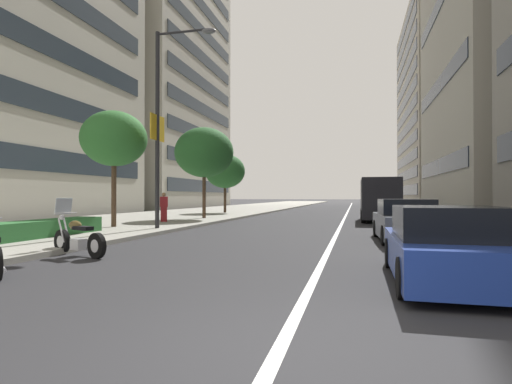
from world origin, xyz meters
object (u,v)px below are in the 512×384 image
at_px(street_tree_by_lamp_post, 204,153).
at_px(delivery_van_ahead, 379,199).
at_px(pedestrian_on_plaza, 164,207).
at_px(car_mid_block_traffic, 405,222).
at_px(motorcycle_second_in_row, 78,239).
at_px(car_approaching_light, 447,247).
at_px(street_tree_near_plaza_corner, 114,139).
at_px(street_tree_far_plaza, 225,171).
at_px(street_lamp_with_banners, 166,111).

bearing_deg(street_tree_by_lamp_post, delivery_van_ahead, -81.75).
bearing_deg(pedestrian_on_plaza, car_mid_block_traffic, -148.08).
height_order(motorcycle_second_in_row, car_approaching_light, motorcycle_second_in_row).
relative_size(delivery_van_ahead, street_tree_by_lamp_post, 1.00).
height_order(delivery_van_ahead, street_tree_near_plaza_corner, street_tree_near_plaza_corner).
relative_size(motorcycle_second_in_row, car_approaching_light, 0.51).
xyz_separation_m(street_tree_far_plaza, pedestrian_on_plaza, (-12.61, -0.67, -2.69)).
bearing_deg(car_approaching_light, street_tree_far_plaza, 26.58).
distance_m(street_tree_far_plaza, pedestrian_on_plaza, 12.92).
bearing_deg(pedestrian_on_plaza, car_approaching_light, -169.75).
relative_size(street_tree_by_lamp_post, street_tree_far_plaza, 1.16).
bearing_deg(street_tree_far_plaza, street_lamp_with_banners, -170.53).
relative_size(motorcycle_second_in_row, street_tree_by_lamp_post, 0.37).
height_order(delivery_van_ahead, pedestrian_on_plaza, delivery_van_ahead).
relative_size(motorcycle_second_in_row, street_lamp_with_banners, 0.25).
distance_m(street_lamp_with_banners, street_tree_by_lamp_post, 8.33).
distance_m(motorcycle_second_in_row, pedestrian_on_plaza, 11.47).
height_order(street_tree_by_lamp_post, pedestrian_on_plaza, street_tree_by_lamp_post).
height_order(motorcycle_second_in_row, street_lamp_with_banners, street_lamp_with_banners).
bearing_deg(car_mid_block_traffic, street_tree_far_plaza, 31.83).
bearing_deg(motorcycle_second_in_row, street_lamp_with_banners, -59.33).
relative_size(car_mid_block_traffic, street_tree_far_plaza, 0.88).
relative_size(car_approaching_light, street_tree_near_plaza_corner, 0.80).
bearing_deg(pedestrian_on_plaza, street_tree_by_lamp_post, -42.74).
bearing_deg(pedestrian_on_plaza, delivery_van_ahead, -96.37).
height_order(motorcycle_second_in_row, pedestrian_on_plaza, pedestrian_on_plaza).
height_order(street_tree_near_plaza_corner, pedestrian_on_plaza, street_tree_near_plaza_corner).
xyz_separation_m(delivery_van_ahead, street_tree_far_plaza, (6.97, 12.07, 2.25)).
xyz_separation_m(car_approaching_light, street_tree_by_lamp_post, (16.48, 10.81, 3.65)).
distance_m(street_tree_near_plaza_corner, street_tree_far_plaza, 16.44).
bearing_deg(car_mid_block_traffic, motorcycle_second_in_row, 120.63).
bearing_deg(motorcycle_second_in_row, delivery_van_ahead, -93.97).
bearing_deg(street_tree_near_plaza_corner, pedestrian_on_plaza, -8.14).
xyz_separation_m(car_approaching_light, car_mid_block_traffic, (6.87, -0.10, 0.03)).
bearing_deg(motorcycle_second_in_row, car_approaching_light, -166.65).
bearing_deg(street_tree_near_plaza_corner, street_tree_far_plaza, 0.45).
distance_m(car_mid_block_traffic, street_lamp_with_banners, 10.64).
bearing_deg(car_mid_block_traffic, street_tree_by_lamp_post, 46.27).
bearing_deg(pedestrian_on_plaza, street_tree_far_plaza, -29.66).
bearing_deg(street_tree_by_lamp_post, car_mid_block_traffic, -131.39).
height_order(car_approaching_light, car_mid_block_traffic, car_mid_block_traffic).
distance_m(motorcycle_second_in_row, delivery_van_ahead, 18.64).
distance_m(street_lamp_with_banners, pedestrian_on_plaza, 6.25).
xyz_separation_m(delivery_van_ahead, street_lamp_with_banners, (-9.71, 9.29, 3.81)).
height_order(delivery_van_ahead, street_tree_by_lamp_post, street_tree_by_lamp_post).
xyz_separation_m(delivery_van_ahead, street_tree_by_lamp_post, (-1.55, 10.67, 2.90)).
distance_m(car_approaching_light, street_tree_by_lamp_post, 20.04).
bearing_deg(delivery_van_ahead, pedestrian_on_plaza, 116.44).
bearing_deg(street_tree_near_plaza_corner, street_lamp_with_banners, -95.43).
distance_m(delivery_van_ahead, street_tree_far_plaza, 14.12).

